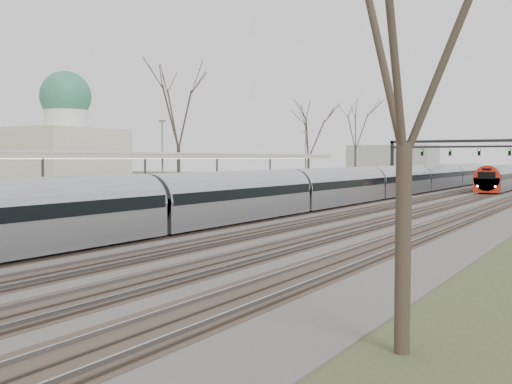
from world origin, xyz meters
TOP-DOWN VIEW (x-y plane):
  - track_bed at (0.26, 55.00)m, footprint 24.00×160.00m
  - platform at (-9.05, 37.50)m, footprint 3.50×69.00m
  - canopy at (-9.05, 32.99)m, footprint 4.10×50.00m
  - dome_building at (-21.71, 38.00)m, footprint 10.00×8.00m
  - signal_gantry at (0.29, 84.99)m, footprint 21.00×0.59m
  - tree_west_far at (-17.00, 48.00)m, footprint 5.50×5.50m
  - tree_east_near at (13.00, 15.00)m, footprint 4.50×4.50m
  - train_near at (-2.50, 56.03)m, footprint 2.62×90.21m

SIDE VIEW (x-z plane):
  - track_bed at x=0.26m, z-range -0.05..0.17m
  - platform at x=-9.05m, z-range 0.00..1.00m
  - train_near at x=-2.50m, z-range -0.05..3.00m
  - dome_building at x=-21.71m, z-range -1.43..8.87m
  - canopy at x=-9.05m, z-range 2.37..5.48m
  - signal_gantry at x=0.29m, z-range 1.87..7.95m
  - tree_east_near at x=13.00m, z-range 1.92..11.19m
  - tree_west_far at x=-17.00m, z-range 2.35..13.68m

